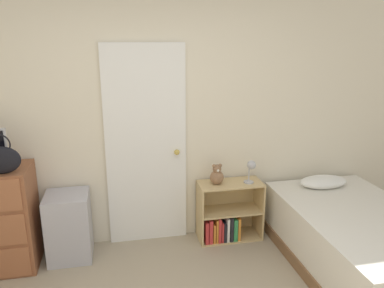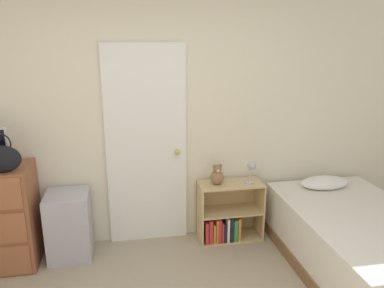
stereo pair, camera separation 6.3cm
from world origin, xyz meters
name	(u,v)px [view 1 (the left image)]	position (x,y,z in m)	size (l,w,h in m)	color
wall_back	(146,120)	(0.00, 2.04, 1.27)	(10.00, 0.06, 2.55)	beige
door_closed	(146,147)	(-0.01, 1.98, 1.01)	(0.79, 0.09, 2.01)	white
handbag	(1,159)	(-1.24, 1.60, 1.08)	(0.31, 0.10, 0.34)	black
storage_bin	(69,226)	(-0.79, 1.79, 0.32)	(0.40, 0.40, 0.65)	#ADADB7
bookshelf	(225,217)	(0.78, 1.83, 0.24)	(0.66, 0.31, 0.62)	tan
teddy_bear	(217,175)	(0.68, 1.83, 0.71)	(0.14, 0.14, 0.21)	#8C6647
desk_lamp	(251,168)	(1.02, 1.79, 0.79)	(0.12, 0.11, 0.24)	#B2B2B7
bed	(358,240)	(1.81, 1.08, 0.27)	(1.14, 1.84, 0.65)	brown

